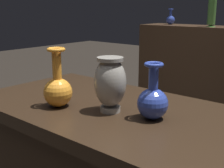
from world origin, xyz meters
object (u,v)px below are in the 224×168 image
vase_tall_behind (58,88)px  shelf_vase_far_left (170,19)px  vase_centerpiece (110,83)px  shelf_vase_left (212,11)px  vase_left_accent (153,100)px

vase_tall_behind → shelf_vase_far_left: bearing=110.1°
vase_centerpiece → shelf_vase_left: 2.26m
shelf_vase_left → vase_centerpiece: bearing=-76.0°
vase_centerpiece → shelf_vase_far_left: bearing=115.0°
vase_centerpiece → shelf_vase_left: size_ratio=0.66×
vase_tall_behind → vase_left_accent: (0.36, 0.12, -0.01)m
shelf_vase_left → vase_tall_behind: bearing=-81.3°
shelf_vase_left → shelf_vase_far_left: bearing=168.6°
vase_centerpiece → vase_tall_behind: vase_tall_behind is taller
vase_tall_behind → shelf_vase_left: bearing=98.7°
vase_tall_behind → vase_left_accent: size_ratio=1.16×
vase_centerpiece → vase_left_accent: vase_centerpiece is taller
shelf_vase_far_left → shelf_vase_left: size_ratio=0.56×
shelf_vase_far_left → shelf_vase_left: (0.52, -0.10, 0.09)m
vase_tall_behind → vase_left_accent: vase_tall_behind is taller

